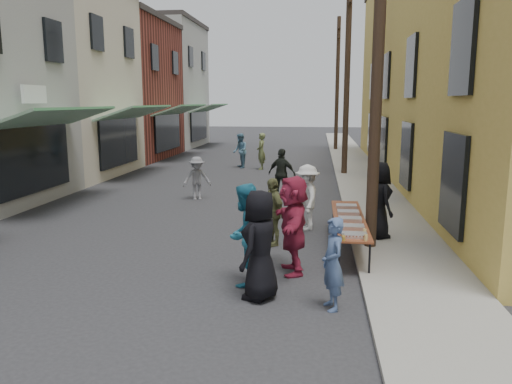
% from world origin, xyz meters
% --- Properties ---
extents(ground, '(120.00, 120.00, 0.00)m').
position_xyz_m(ground, '(0.00, 0.00, 0.00)').
color(ground, '#28282B').
rests_on(ground, ground).
extents(sidewalk, '(2.20, 60.00, 0.10)m').
position_xyz_m(sidewalk, '(5.00, 15.00, 0.05)').
color(sidewalk, gray).
rests_on(sidewalk, ground).
extents(storefront_row, '(8.00, 37.00, 9.00)m').
position_xyz_m(storefront_row, '(-10.00, 14.96, 4.12)').
color(storefront_row, maroon).
rests_on(storefront_row, ground).
extents(utility_pole_near, '(0.26, 0.26, 9.00)m').
position_xyz_m(utility_pole_near, '(4.30, 3.00, 4.50)').
color(utility_pole_near, '#2D2116').
rests_on(utility_pole_near, ground).
extents(utility_pole_mid, '(0.26, 0.26, 9.00)m').
position_xyz_m(utility_pole_mid, '(4.30, 15.00, 4.50)').
color(utility_pole_mid, '#2D2116').
rests_on(utility_pole_mid, ground).
extents(utility_pole_far, '(0.26, 0.26, 9.00)m').
position_xyz_m(utility_pole_far, '(4.30, 27.00, 4.50)').
color(utility_pole_far, '#2D2116').
rests_on(utility_pole_far, ground).
extents(serving_table, '(0.70, 4.00, 0.75)m').
position_xyz_m(serving_table, '(3.80, 2.97, 0.71)').
color(serving_table, maroon).
rests_on(serving_table, ground).
extents(catering_tray_sausage, '(0.50, 0.33, 0.08)m').
position_xyz_m(catering_tray_sausage, '(3.80, 1.32, 0.79)').
color(catering_tray_sausage, maroon).
rests_on(catering_tray_sausage, serving_table).
extents(catering_tray_foil_b, '(0.50, 0.33, 0.08)m').
position_xyz_m(catering_tray_foil_b, '(3.80, 1.97, 0.79)').
color(catering_tray_foil_b, '#B2B2B7').
rests_on(catering_tray_foil_b, serving_table).
extents(catering_tray_buns, '(0.50, 0.33, 0.08)m').
position_xyz_m(catering_tray_buns, '(3.80, 2.67, 0.79)').
color(catering_tray_buns, tan).
rests_on(catering_tray_buns, serving_table).
extents(catering_tray_foil_d, '(0.50, 0.33, 0.08)m').
position_xyz_m(catering_tray_foil_d, '(3.80, 3.37, 0.79)').
color(catering_tray_foil_d, '#B2B2B7').
rests_on(catering_tray_foil_d, serving_table).
extents(catering_tray_buns_end, '(0.50, 0.33, 0.08)m').
position_xyz_m(catering_tray_buns_end, '(3.80, 4.07, 0.79)').
color(catering_tray_buns_end, tan).
rests_on(catering_tray_buns_end, serving_table).
extents(condiment_jar_a, '(0.07, 0.07, 0.08)m').
position_xyz_m(condiment_jar_a, '(3.58, 1.02, 0.79)').
color(condiment_jar_a, '#A57F26').
rests_on(condiment_jar_a, serving_table).
extents(condiment_jar_b, '(0.07, 0.07, 0.08)m').
position_xyz_m(condiment_jar_b, '(3.58, 1.12, 0.79)').
color(condiment_jar_b, '#A57F26').
rests_on(condiment_jar_b, serving_table).
extents(condiment_jar_c, '(0.07, 0.07, 0.08)m').
position_xyz_m(condiment_jar_c, '(3.58, 1.22, 0.79)').
color(condiment_jar_c, '#A57F26').
rests_on(condiment_jar_c, serving_table).
extents(cup_stack, '(0.08, 0.08, 0.12)m').
position_xyz_m(cup_stack, '(4.00, 1.07, 0.81)').
color(cup_stack, tan).
rests_on(cup_stack, serving_table).
extents(guest_front_a, '(0.90, 1.09, 1.91)m').
position_xyz_m(guest_front_a, '(2.10, -0.16, 0.96)').
color(guest_front_a, black).
rests_on(guest_front_a, ground).
extents(guest_front_b, '(0.52, 0.65, 1.55)m').
position_xyz_m(guest_front_b, '(3.33, -0.47, 0.77)').
color(guest_front_b, '#425881').
rests_on(guest_front_b, ground).
extents(guest_front_c, '(0.99, 1.11, 1.91)m').
position_xyz_m(guest_front_c, '(1.75, 0.48, 0.95)').
color(guest_front_c, teal).
rests_on(guest_front_c, ground).
extents(guest_front_d, '(0.80, 1.21, 1.75)m').
position_xyz_m(guest_front_d, '(2.80, 4.72, 0.87)').
color(guest_front_d, silver).
rests_on(guest_front_d, ground).
extents(guest_front_e, '(0.85, 1.01, 1.62)m').
position_xyz_m(guest_front_e, '(2.02, 3.15, 0.81)').
color(guest_front_e, brown).
rests_on(guest_front_e, ground).
extents(guest_queue_back, '(0.86, 1.89, 1.96)m').
position_xyz_m(guest_queue_back, '(2.60, 1.24, 0.98)').
color(guest_queue_back, '#9B213C').
rests_on(guest_queue_back, ground).
extents(server, '(0.88, 1.06, 1.85)m').
position_xyz_m(server, '(4.55, 3.80, 1.03)').
color(server, black).
rests_on(server, sidewalk).
extents(passerby_left, '(1.11, 0.89, 1.50)m').
position_xyz_m(passerby_left, '(-1.09, 8.39, 0.75)').
color(passerby_left, slate).
rests_on(passerby_left, ground).
extents(passerby_mid, '(1.12, 0.80, 1.77)m').
position_xyz_m(passerby_mid, '(1.83, 8.92, 0.88)').
color(passerby_mid, black).
rests_on(passerby_mid, ground).
extents(passerby_right, '(0.49, 0.70, 1.83)m').
position_xyz_m(passerby_right, '(0.24, 16.48, 0.92)').
color(passerby_right, '#616E3F').
rests_on(passerby_right, ground).
extents(passerby_far, '(0.92, 1.04, 1.78)m').
position_xyz_m(passerby_far, '(-0.90, 16.95, 0.89)').
color(passerby_far, teal).
rests_on(passerby_far, ground).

